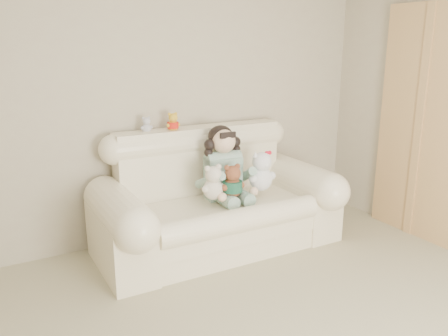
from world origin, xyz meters
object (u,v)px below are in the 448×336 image
seated_child (223,162)px  white_cat (261,167)px  brown_teddy (232,178)px  cream_teddy (213,179)px  sofa (218,192)px

seated_child → white_cat: 0.33m
brown_teddy → cream_teddy: bearing=-173.0°
sofa → cream_teddy: bearing=-134.5°
brown_teddy → white_cat: bearing=26.7°
sofa → cream_teddy: size_ratio=6.07×
brown_teddy → cream_teddy: size_ratio=0.97×
brown_teddy → cream_teddy: cream_teddy is taller
brown_teddy → cream_teddy: 0.17m
cream_teddy → brown_teddy: bearing=-1.8°
cream_teddy → seated_child: bearing=53.9°
sofa → brown_teddy: bearing=-70.0°
white_cat → sofa: bearing=173.3°
brown_teddy → white_cat: size_ratio=0.80×
brown_teddy → white_cat: 0.32m
brown_teddy → cream_teddy: (-0.16, 0.03, 0.00)m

